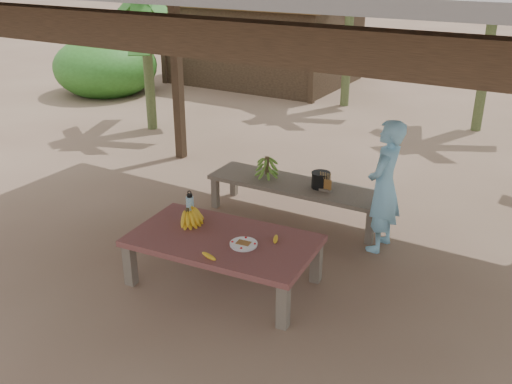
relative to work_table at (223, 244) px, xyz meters
The scene contains 14 objects.
ground 0.67m from the work_table, 74.00° to the left, with size 80.00×80.00×0.00m, color brown.
work_table is the anchor object (origin of this frame).
bench 1.72m from the work_table, 92.43° to the left, with size 2.22×0.66×0.45m.
ripe_banana_bunch 0.52m from the work_table, behind, with size 0.31×0.26×0.19m, color yellow, non-canonical shape.
plate 0.27m from the work_table, ahead, with size 0.26×0.26×0.04m.
loose_banana_front 0.42m from the work_table, 74.35° to the right, with size 0.04×0.17×0.04m, color yellow.
loose_banana_side 0.52m from the work_table, 23.56° to the left, with size 0.04×0.13×0.04m, color yellow.
water_flask 0.63m from the work_table, 157.75° to the left, with size 0.08×0.08×0.30m.
green_banana_stalk 1.78m from the work_table, 105.60° to the left, with size 0.25×0.25×0.29m, color #598C2D, non-canonical shape.
cooking_pot 1.77m from the work_table, 82.40° to the left, with size 0.22×0.22×0.18m, color black.
skewer_rack 1.72m from the work_table, 78.96° to the left, with size 0.18×0.08×0.24m, color #A57F47, non-canonical shape.
woman 1.87m from the work_table, 53.85° to the left, with size 0.54×0.35×1.48m, color #7BC2E9.
hut 9.56m from the work_table, 117.21° to the left, with size 4.40×3.43×2.85m.
banana_plant_w 5.83m from the work_table, 137.30° to the left, with size 1.80×1.80×2.62m.
Camera 1 is at (2.63, -4.55, 3.08)m, focal length 40.00 mm.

